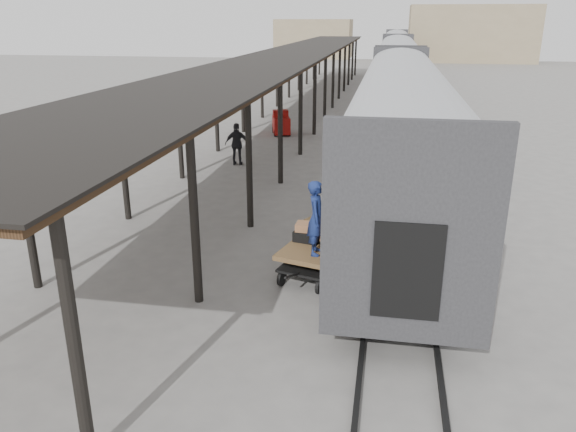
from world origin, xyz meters
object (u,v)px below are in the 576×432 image
(baggage_cart, at_px, (316,251))
(porter, at_px, (317,218))
(pedestrian, at_px, (237,144))
(luggage_tug, at_px, (281,124))

(baggage_cart, relative_size, porter, 1.47)
(porter, bearing_deg, baggage_cart, 6.74)
(porter, bearing_deg, pedestrian, 23.73)
(porter, height_order, pedestrian, porter)
(luggage_tug, distance_m, pedestrian, 7.17)
(baggage_cart, relative_size, luggage_tug, 1.58)
(baggage_cart, relative_size, pedestrian, 1.42)
(pedestrian, bearing_deg, luggage_tug, -101.04)
(luggage_tug, xyz_separation_m, pedestrian, (-0.61, -7.13, 0.33))
(luggage_tug, xyz_separation_m, porter, (4.38, -18.42, 1.16))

